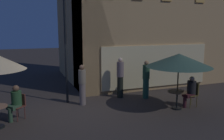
{
  "coord_description": "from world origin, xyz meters",
  "views": [
    {
      "loc": [
        -1.34,
        -8.83,
        3.15
      ],
      "look_at": [
        2.09,
        0.16,
        1.44
      ],
      "focal_mm": 37.97,
      "sensor_mm": 36.0,
      "label": 1
    }
  ],
  "objects_px": {
    "cafe_chair_3": "(19,104)",
    "patron_standing_4": "(120,77)",
    "cafe_chair_0": "(193,92)",
    "patron_standing_5": "(146,79)",
    "cafe_table_0": "(177,96)",
    "patio_umbrella_0": "(179,60)",
    "street_lamp_near_corner": "(65,24)",
    "patron_standing_3": "(82,85)",
    "patron_seated_0": "(190,90)",
    "patron_seated_2": "(15,100)"
  },
  "relations": [
    {
      "from": "patio_umbrella_0",
      "to": "cafe_chair_0",
      "type": "relative_size",
      "value": 2.53
    },
    {
      "from": "patron_seated_0",
      "to": "patron_standing_5",
      "type": "relative_size",
      "value": 0.73
    },
    {
      "from": "cafe_table_0",
      "to": "cafe_chair_3",
      "type": "xyz_separation_m",
      "value": [
        -5.79,
        1.12,
        0.02
      ]
    },
    {
      "from": "patron_standing_3",
      "to": "patron_seated_0",
      "type": "bearing_deg",
      "value": -37.39
    },
    {
      "from": "patron_seated_2",
      "to": "patron_standing_3",
      "type": "relative_size",
      "value": 0.73
    },
    {
      "from": "patio_umbrella_0",
      "to": "street_lamp_near_corner",
      "type": "bearing_deg",
      "value": 149.29
    },
    {
      "from": "patio_umbrella_0",
      "to": "patron_standing_5",
      "type": "distance_m",
      "value": 2.07
    },
    {
      "from": "patron_standing_4",
      "to": "cafe_chair_3",
      "type": "bearing_deg",
      "value": 104.32
    },
    {
      "from": "cafe_chair_3",
      "to": "patio_umbrella_0",
      "type": "bearing_deg",
      "value": 126.85
    },
    {
      "from": "cafe_chair_0",
      "to": "patron_seated_2",
      "type": "xyz_separation_m",
      "value": [
        -6.69,
        1.0,
        0.1
      ]
    },
    {
      "from": "street_lamp_near_corner",
      "to": "patron_seated_0",
      "type": "relative_size",
      "value": 3.86
    },
    {
      "from": "cafe_table_0",
      "to": "patron_standing_4",
      "type": "xyz_separation_m",
      "value": [
        -1.48,
        2.24,
        0.42
      ]
    },
    {
      "from": "patio_umbrella_0",
      "to": "cafe_chair_3",
      "type": "height_order",
      "value": "patio_umbrella_0"
    },
    {
      "from": "patron_seated_0",
      "to": "patron_standing_4",
      "type": "relative_size",
      "value": 0.68
    },
    {
      "from": "street_lamp_near_corner",
      "to": "patron_standing_5",
      "type": "bearing_deg",
      "value": -9.59
    },
    {
      "from": "street_lamp_near_corner",
      "to": "patron_standing_4",
      "type": "bearing_deg",
      "value": -1.72
    },
    {
      "from": "cafe_chair_0",
      "to": "patron_standing_5",
      "type": "distance_m",
      "value": 2.11
    },
    {
      "from": "cafe_table_0",
      "to": "patron_seated_2",
      "type": "height_order",
      "value": "patron_seated_2"
    },
    {
      "from": "cafe_chair_3",
      "to": "cafe_chair_0",
      "type": "bearing_deg",
      "value": 128.39
    },
    {
      "from": "patron_standing_5",
      "to": "cafe_chair_3",
      "type": "bearing_deg",
      "value": -15.28
    },
    {
      "from": "street_lamp_near_corner",
      "to": "patron_seated_0",
      "type": "bearing_deg",
      "value": -26.77
    },
    {
      "from": "cafe_table_0",
      "to": "patio_umbrella_0",
      "type": "distance_m",
      "value": 1.41
    },
    {
      "from": "cafe_chair_3",
      "to": "patron_standing_4",
      "type": "distance_m",
      "value": 4.47
    },
    {
      "from": "street_lamp_near_corner",
      "to": "cafe_chair_0",
      "type": "relative_size",
      "value": 4.87
    },
    {
      "from": "patron_seated_0",
      "to": "patron_standing_4",
      "type": "distance_m",
      "value": 3.08
    },
    {
      "from": "street_lamp_near_corner",
      "to": "patio_umbrella_0",
      "type": "xyz_separation_m",
      "value": [
        3.89,
        -2.31,
        -1.38
      ]
    },
    {
      "from": "street_lamp_near_corner",
      "to": "patron_standing_5",
      "type": "xyz_separation_m",
      "value": [
        3.45,
        -0.58,
        -2.44
      ]
    },
    {
      "from": "cafe_chair_0",
      "to": "patron_standing_4",
      "type": "height_order",
      "value": "patron_standing_4"
    },
    {
      "from": "cafe_chair_3",
      "to": "patron_standing_3",
      "type": "bearing_deg",
      "value": 153.85
    },
    {
      "from": "cafe_chair_0",
      "to": "cafe_table_0",
      "type": "bearing_deg",
      "value": 0.0
    },
    {
      "from": "patron_standing_4",
      "to": "patron_seated_2",
      "type": "bearing_deg",
      "value": 105.14
    },
    {
      "from": "cafe_table_0",
      "to": "cafe_chair_0",
      "type": "relative_size",
      "value": 0.75
    },
    {
      "from": "cafe_table_0",
      "to": "patron_standing_5",
      "type": "distance_m",
      "value": 1.81
    },
    {
      "from": "patio_umbrella_0",
      "to": "patron_seated_0",
      "type": "bearing_deg",
      "value": 2.13
    },
    {
      "from": "cafe_chair_3",
      "to": "patron_standing_4",
      "type": "xyz_separation_m",
      "value": [
        4.31,
        1.11,
        0.4
      ]
    },
    {
      "from": "cafe_table_0",
      "to": "patron_seated_0",
      "type": "height_order",
      "value": "patron_seated_0"
    },
    {
      "from": "cafe_chair_3",
      "to": "patron_standing_5",
      "type": "bearing_deg",
      "value": 144.25
    },
    {
      "from": "street_lamp_near_corner",
      "to": "cafe_chair_0",
      "type": "xyz_separation_m",
      "value": [
        4.68,
        -2.28,
        -2.72
      ]
    },
    {
      "from": "cafe_table_0",
      "to": "patron_standing_3",
      "type": "relative_size",
      "value": 0.44
    },
    {
      "from": "patron_standing_4",
      "to": "cafe_table_0",
      "type": "bearing_deg",
      "value": -146.68
    },
    {
      "from": "patron_standing_3",
      "to": "patron_standing_5",
      "type": "bearing_deg",
      "value": -15.03
    },
    {
      "from": "street_lamp_near_corner",
      "to": "patron_seated_2",
      "type": "relative_size",
      "value": 3.94
    },
    {
      "from": "patio_umbrella_0",
      "to": "cafe_chair_0",
      "type": "distance_m",
      "value": 1.56
    },
    {
      "from": "cafe_chair_0",
      "to": "patron_standing_5",
      "type": "bearing_deg",
      "value": -56.3
    },
    {
      "from": "patron_standing_5",
      "to": "patron_standing_3",
      "type": "bearing_deg",
      "value": -23.68
    },
    {
      "from": "street_lamp_near_corner",
      "to": "patron_standing_5",
      "type": "height_order",
      "value": "street_lamp_near_corner"
    },
    {
      "from": "street_lamp_near_corner",
      "to": "cafe_chair_3",
      "type": "bearing_deg",
      "value": -148.08
    },
    {
      "from": "patio_umbrella_0",
      "to": "patron_standing_4",
      "type": "xyz_separation_m",
      "value": [
        -1.48,
        2.24,
        -1.0
      ]
    },
    {
      "from": "street_lamp_near_corner",
      "to": "cafe_table_0",
      "type": "relative_size",
      "value": 6.52
    },
    {
      "from": "street_lamp_near_corner",
      "to": "patio_umbrella_0",
      "type": "height_order",
      "value": "street_lamp_near_corner"
    }
  ]
}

